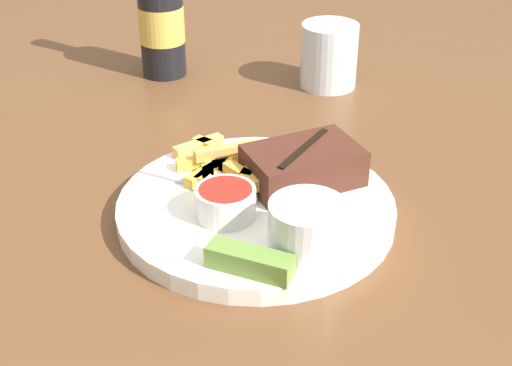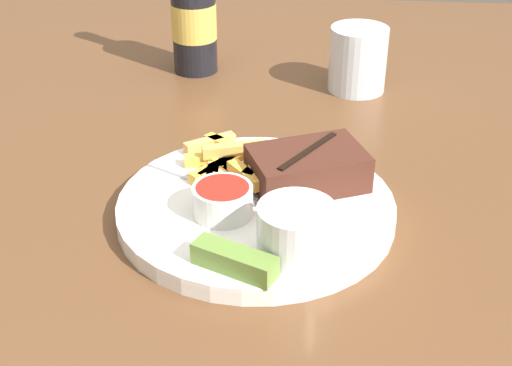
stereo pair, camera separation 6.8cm
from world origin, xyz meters
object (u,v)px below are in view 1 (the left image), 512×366
dinner_plate (256,208)px  steak_portion (303,165)px  coleslaw_cup (307,225)px  drinking_glass (329,55)px  beer_bottle (161,22)px  dipping_sauce_cup (226,201)px  knife_utensil (260,181)px  pickle_spear (250,261)px  fork_utensil (194,183)px

dinner_plate → steak_portion: (0.05, 0.04, 0.03)m
coleslaw_cup → drinking_glass: bearing=80.7°
coleslaw_cup → steak_portion: bearing=86.7°
dinner_plate → beer_bottle: bearing=107.7°
dipping_sauce_cup → knife_utensil: bearing=59.5°
knife_utensil → beer_bottle: bearing=62.0°
pickle_spear → beer_bottle: size_ratio=0.36×
coleslaw_cup → fork_utensil: bearing=132.1°
beer_bottle → drinking_glass: 0.23m
steak_portion → drinking_glass: bearing=78.3°
fork_utensil → beer_bottle: 0.35m
pickle_spear → knife_utensil: 0.14m
fork_utensil → beer_bottle: beer_bottle is taller
steak_portion → dipping_sauce_cup: 0.10m
dipping_sauce_cup → knife_utensil: 0.07m
pickle_spear → fork_utensil: 0.15m
knife_utensil → dinner_plate: bearing=-147.1°
coleslaw_cup → fork_utensil: coleslaw_cup is taller
drinking_glass → coleslaw_cup: bearing=-99.3°
pickle_spear → knife_utensil: (0.01, 0.14, -0.01)m
fork_utensil → beer_bottle: size_ratio=0.58×
steak_portion → pickle_spear: steak_portion is taller
steak_portion → coleslaw_cup: size_ratio=1.92×
coleslaw_cup → knife_utensil: 0.12m
pickle_spear → drinking_glass: (0.12, 0.43, 0.02)m
pickle_spear → coleslaw_cup: bearing=29.8°
knife_utensil → coleslaw_cup: bearing=-120.3°
pickle_spear → drinking_glass: bearing=74.9°
drinking_glass → beer_bottle: bearing=167.8°
beer_bottle → dipping_sauce_cup: bearing=-77.3°
dinner_plate → pickle_spear: size_ratio=3.53×
dinner_plate → coleslaw_cup: bearing=-62.9°
knife_utensil → steak_portion: bearing=-44.2°
dipping_sauce_cup → steak_portion: bearing=38.2°
coleslaw_cup → pickle_spear: bearing=-150.2°
knife_utensil → fork_utensil: bearing=131.3°
fork_utensil → drinking_glass: size_ratio=1.44×
fork_utensil → knife_utensil: 0.07m
beer_bottle → drinking_glass: size_ratio=2.49×
dipping_sauce_cup → pickle_spear: (0.02, -0.08, -0.01)m
pickle_spear → beer_bottle: 0.50m
dinner_plate → knife_utensil: (0.01, 0.03, 0.01)m
dinner_plate → drinking_glass: drinking_glass is taller
dinner_plate → beer_bottle: (-0.12, 0.37, 0.07)m
coleslaw_cup → beer_bottle: size_ratio=0.32×
knife_utensil → drinking_glass: bearing=22.5°
dipping_sauce_cup → drinking_glass: size_ratio=0.66×
dinner_plate → steak_portion: 0.07m
steak_portion → knife_utensil: (-0.04, -0.00, -0.02)m
fork_utensil → beer_bottle: (-0.06, 0.34, 0.06)m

